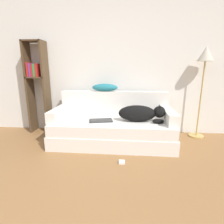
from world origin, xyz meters
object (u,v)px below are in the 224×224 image
at_px(dog, 141,113).
at_px(power_adapter, 122,162).
at_px(throw_pillow, 105,87).
at_px(bookshelf, 37,82).
at_px(floor_lamp, 205,64).
at_px(laptop, 101,120).
at_px(couch, 113,131).

distance_m(dog, power_adapter, 0.83).
distance_m(throw_pillow, bookshelf, 1.27).
distance_m(floor_lamp, power_adapter, 2.09).
bearing_deg(power_adapter, laptop, 122.23).
xyz_separation_m(dog, power_adapter, (-0.27, -0.60, -0.50)).
distance_m(dog, floor_lamp, 1.35).
distance_m(throw_pillow, floor_lamp, 1.69).
xyz_separation_m(throw_pillow, bookshelf, (-1.26, 0.07, 0.08)).
bearing_deg(dog, bookshelf, 165.60).
bearing_deg(couch, throw_pillow, 114.75).
relative_size(couch, power_adapter, 24.95).
distance_m(throw_pillow, power_adapter, 1.37).
height_order(laptop, power_adapter, laptop).
bearing_deg(laptop, throw_pillow, 75.89).
relative_size(laptop, floor_lamp, 0.25).
relative_size(couch, throw_pillow, 4.26).
relative_size(dog, laptop, 1.82).
distance_m(dog, throw_pillow, 0.82).
xyz_separation_m(couch, bookshelf, (-1.43, 0.42, 0.75)).
xyz_separation_m(dog, throw_pillow, (-0.61, 0.42, 0.35)).
xyz_separation_m(laptop, floor_lamp, (1.66, 0.48, 0.87)).
bearing_deg(throw_pillow, couch, -65.25).
xyz_separation_m(couch, floor_lamp, (1.48, 0.39, 1.07)).
height_order(bookshelf, floor_lamp, bookshelf).
bearing_deg(couch, floor_lamp, 14.71).
bearing_deg(dog, power_adapter, -114.24).
bearing_deg(bookshelf, throw_pillow, -2.96).
relative_size(floor_lamp, power_adapter, 20.11).
bearing_deg(couch, laptop, -152.07).
height_order(couch, laptop, laptop).
relative_size(dog, bookshelf, 0.43).
height_order(couch, power_adapter, couch).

